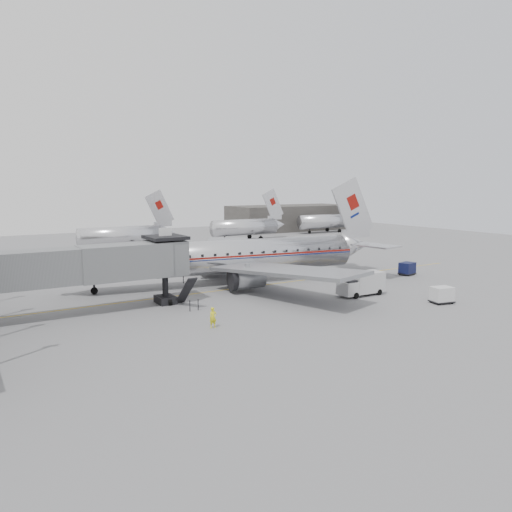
# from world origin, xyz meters

# --- Properties ---
(ground) EXTENTS (160.00, 160.00, 0.00)m
(ground) POSITION_xyz_m (0.00, 0.00, 0.00)
(ground) COLOR slate
(ground) RESTS_ON ground
(hangar) EXTENTS (30.00, 12.00, 6.00)m
(hangar) POSITION_xyz_m (45.00, 60.00, 3.00)
(hangar) COLOR #373532
(hangar) RESTS_ON ground
(apron_line) EXTENTS (60.00, 0.15, 0.01)m
(apron_line) POSITION_xyz_m (3.00, 6.00, 0.01)
(apron_line) COLOR gold
(apron_line) RESTS_ON ground
(jet_bridge) EXTENTS (21.00, 6.20, 7.10)m
(jet_bridge) POSITION_xyz_m (-16.66, 3.67, 4.18)
(jet_bridge) COLOR #5A5D5F
(jet_bridge) RESTS_ON ground
(distant_aircraft_near) EXTENTS (16.39, 3.20, 10.26)m
(distant_aircraft_near) POSITION_xyz_m (-1.79, 42.00, 2.73)
(distant_aircraft_near) COLOR silver
(distant_aircraft_near) RESTS_ON ground
(distant_aircraft_mid) EXTENTS (16.39, 3.20, 10.26)m
(distant_aircraft_mid) POSITION_xyz_m (24.21, 46.00, 2.73)
(distant_aircraft_mid) COLOR silver
(distant_aircraft_mid) RESTS_ON ground
(distant_aircraft_far) EXTENTS (16.39, 3.20, 10.26)m
(distant_aircraft_far) POSITION_xyz_m (48.21, 50.00, 2.73)
(distant_aircraft_far) COLOR silver
(distant_aircraft_far) RESTS_ON ground
(airliner) EXTENTS (38.04, 35.01, 12.08)m
(airliner) POSITION_xyz_m (0.75, 8.89, 3.04)
(airliner) COLOR silver
(airliner) RESTS_ON ground
(service_van) EXTENTS (4.96, 2.03, 2.33)m
(service_van) POSITION_xyz_m (8.80, -3.53, 1.22)
(service_van) COLOR #B9B9BC
(service_van) RESTS_ON ground
(baggage_cart_navy) EXTENTS (2.26, 1.91, 1.55)m
(baggage_cart_navy) POSITION_xyz_m (21.67, 2.00, 0.83)
(baggage_cart_navy) COLOR #0D1237
(baggage_cart_navy) RESTS_ON ground
(baggage_cart_white) EXTENTS (2.26, 1.90, 1.56)m
(baggage_cart_white) POSITION_xyz_m (12.92, -10.00, 0.83)
(baggage_cart_white) COLOR silver
(baggage_cart_white) RESTS_ON ground
(ramp_worker) EXTENTS (0.62, 0.42, 1.63)m
(ramp_worker) POSITION_xyz_m (-9.13, -6.00, 0.81)
(ramp_worker) COLOR yellow
(ramp_worker) RESTS_ON ground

